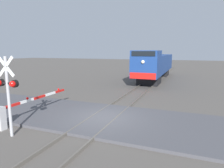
{
  "coord_description": "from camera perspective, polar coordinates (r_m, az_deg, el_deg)",
  "views": [
    {
      "loc": [
        4.57,
        -10.18,
        3.95
      ],
      "look_at": [
        -0.92,
        3.67,
        1.47
      ],
      "focal_mm": 32.03,
      "sensor_mm": 36.0,
      "label": 1
    }
  ],
  "objects": [
    {
      "name": "ground_plane",
      "position": [
        11.84,
        -2.46,
        -10.04
      ],
      "size": [
        160.0,
        160.0,
        0.0
      ],
      "primitive_type": "plane",
      "color": "#514C47"
    },
    {
      "name": "rail_track_left",
      "position": [
        12.11,
        -5.6,
        -9.25
      ],
      "size": [
        0.08,
        80.0,
        0.15
      ],
      "primitive_type": "cube",
      "color": "#59544C",
      "rests_on": "ground_plane"
    },
    {
      "name": "rail_track_right",
      "position": [
        11.55,
        0.84,
        -10.13
      ],
      "size": [
        0.08,
        80.0,
        0.15
      ],
      "primitive_type": "cube",
      "color": "#59544C",
      "rests_on": "ground_plane"
    },
    {
      "name": "road_surface",
      "position": [
        11.81,
        -2.46,
        -9.71
      ],
      "size": [
        36.0,
        5.4,
        0.14
      ],
      "primitive_type": "cube",
      "color": "#47474C",
      "rests_on": "ground_plane"
    },
    {
      "name": "locomotive",
      "position": [
        28.21,
        12.29,
        5.4
      ],
      "size": [
        2.86,
        16.21,
        3.98
      ],
      "color": "black",
      "rests_on": "ground_plane"
    },
    {
      "name": "crossing_signal",
      "position": [
        10.13,
        -27.69,
        -1.05
      ],
      "size": [
        1.18,
        0.33,
        3.74
      ],
      "color": "#ADADB2",
      "rests_on": "ground_plane"
    },
    {
      "name": "crossing_gate",
      "position": [
        12.0,
        -26.41,
        -6.73
      ],
      "size": [
        0.36,
        5.89,
        1.29
      ],
      "color": "silver",
      "rests_on": "ground_plane"
    }
  ]
}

